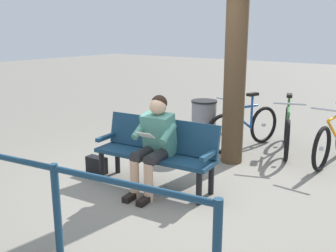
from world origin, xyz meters
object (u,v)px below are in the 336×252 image
person_reading (155,140)px  bicycle_red (244,127)px  tree_trunk (236,41)px  bicycle_blue (287,130)px  bench (157,148)px  litter_bin (204,126)px  bicycle_orange (334,139)px  handbag (97,165)px

person_reading → bicycle_red: size_ratio=0.74×
tree_trunk → bicycle_blue: tree_trunk is taller
bench → tree_trunk: 1.94m
bench → litter_bin: (0.25, -1.56, -0.07)m
tree_trunk → bicycle_blue: 1.83m
bicycle_orange → bicycle_blue: 0.76m
bicycle_blue → bicycle_orange: bearing=62.3°
litter_bin → bicycle_orange: bicycle_orange is taller
handbag → bicycle_orange: bicycle_orange is taller
bicycle_orange → bicycle_red: bearing=-80.0°
litter_bin → bicycle_blue: 1.38m
person_reading → bicycle_orange: size_ratio=0.71×
bench → bicycle_blue: 2.55m
litter_bin → bicycle_red: size_ratio=0.54×
bicycle_orange → bicycle_red: same height
tree_trunk → bicycle_orange: (-1.25, -0.90, -1.45)m
bench → bicycle_red: (-0.18, -2.15, -0.15)m
handbag → bicycle_orange: size_ratio=0.18×
handbag → litter_bin: 1.90m
bicycle_orange → bicycle_red: size_ratio=1.04×
tree_trunk → bicycle_orange: bearing=-144.2°
bicycle_orange → bicycle_blue: size_ratio=1.05×
tree_trunk → bicycle_blue: bearing=-115.9°
person_reading → bicycle_red: bearing=-98.5°
person_reading → bicycle_orange: bearing=-127.7°
litter_bin → bicycle_red: bicycle_red is taller
bicycle_red → handbag: bearing=-7.7°
bicycle_blue → bicycle_red: same height
handbag → tree_trunk: (-1.30, -1.57, 1.69)m
person_reading → handbag: 1.16m
handbag → bench: bearing=-169.3°
handbag → bicycle_red: 2.60m
litter_bin → bicycle_red: (-0.43, -0.59, -0.07)m
person_reading → bicycle_blue: person_reading is taller
person_reading → tree_trunk: bearing=-105.9°
bench → person_reading: 0.24m
person_reading → litter_bin: 1.76m
handbag → tree_trunk: size_ratio=0.08×
bench → handbag: bearing=4.8°
handbag → tree_trunk: 2.65m
handbag → litter_bin: (-0.69, -1.74, 0.31)m
bench → handbag: 1.04m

